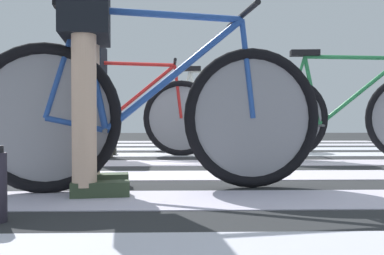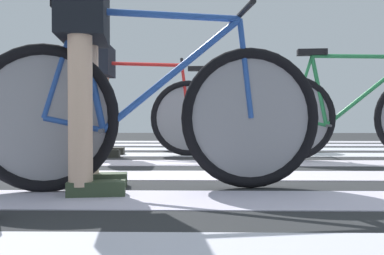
{
  "view_description": "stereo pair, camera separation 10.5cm",
  "coord_description": "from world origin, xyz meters",
  "px_view_note": "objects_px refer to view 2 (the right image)",
  "views": [
    {
      "loc": [
        -0.2,
        -3.48,
        0.38
      ],
      "look_at": [
        -0.14,
        -1.04,
        0.32
      ],
      "focal_mm": 39.87,
      "sensor_mm": 36.0,
      "label": 1
    },
    {
      "loc": [
        -0.1,
        -3.48,
        0.38
      ],
      "look_at": [
        -0.14,
        -1.04,
        0.32
      ],
      "focal_mm": 39.87,
      "sensor_mm": 36.0,
      "label": 2
    }
  ],
  "objects_px": {
    "cyclist_3_of_4": "(101,85)",
    "bicycle_4_of_4": "(230,116)",
    "bicycle_2_of_4": "(354,115)",
    "cyclist_1_of_4": "(85,57)",
    "bicycle_3_of_4": "(134,115)",
    "bicycle_1_of_4": "(150,112)"
  },
  "relations": [
    {
      "from": "cyclist_3_of_4",
      "to": "bicycle_4_of_4",
      "type": "distance_m",
      "value": 1.48
    },
    {
      "from": "bicycle_2_of_4",
      "to": "bicycle_4_of_4",
      "type": "height_order",
      "value": "same"
    },
    {
      "from": "bicycle_4_of_4",
      "to": "cyclist_1_of_4",
      "type": "bearing_deg",
      "value": -105.54
    },
    {
      "from": "bicycle_2_of_4",
      "to": "cyclist_3_of_4",
      "type": "bearing_deg",
      "value": 173.21
    },
    {
      "from": "bicycle_2_of_4",
      "to": "cyclist_1_of_4",
      "type": "bearing_deg",
      "value": -136.15
    },
    {
      "from": "bicycle_2_of_4",
      "to": "bicycle_4_of_4",
      "type": "relative_size",
      "value": 1.0
    },
    {
      "from": "cyclist_1_of_4",
      "to": "cyclist_3_of_4",
      "type": "distance_m",
      "value": 1.98
    },
    {
      "from": "bicycle_2_of_4",
      "to": "bicycle_4_of_4",
      "type": "xyz_separation_m",
      "value": [
        -0.94,
        1.16,
        0.0
      ]
    },
    {
      "from": "cyclist_1_of_4",
      "to": "bicycle_2_of_4",
      "type": "xyz_separation_m",
      "value": [
        1.84,
        1.49,
        -0.27
      ]
    },
    {
      "from": "bicycle_3_of_4",
      "to": "bicycle_4_of_4",
      "type": "height_order",
      "value": "same"
    },
    {
      "from": "bicycle_1_of_4",
      "to": "cyclist_1_of_4",
      "type": "height_order",
      "value": "cyclist_1_of_4"
    },
    {
      "from": "bicycle_3_of_4",
      "to": "cyclist_3_of_4",
      "type": "height_order",
      "value": "cyclist_3_of_4"
    },
    {
      "from": "bicycle_1_of_4",
      "to": "bicycle_2_of_4",
      "type": "height_order",
      "value": "same"
    },
    {
      "from": "bicycle_1_of_4",
      "to": "cyclist_3_of_4",
      "type": "relative_size",
      "value": 1.67
    },
    {
      "from": "bicycle_1_of_4",
      "to": "bicycle_3_of_4",
      "type": "height_order",
      "value": "same"
    },
    {
      "from": "cyclist_1_of_4",
      "to": "bicycle_2_of_4",
      "type": "relative_size",
      "value": 0.58
    },
    {
      "from": "bicycle_1_of_4",
      "to": "bicycle_2_of_4",
      "type": "relative_size",
      "value": 1.0
    },
    {
      "from": "bicycle_1_of_4",
      "to": "bicycle_2_of_4",
      "type": "bearing_deg",
      "value": 35.47
    },
    {
      "from": "bicycle_1_of_4",
      "to": "bicycle_3_of_4",
      "type": "distance_m",
      "value": 1.95
    },
    {
      "from": "cyclist_3_of_4",
      "to": "bicycle_4_of_4",
      "type": "bearing_deg",
      "value": 27.57
    },
    {
      "from": "cyclist_1_of_4",
      "to": "bicycle_3_of_4",
      "type": "relative_size",
      "value": 0.58
    },
    {
      "from": "cyclist_1_of_4",
      "to": "cyclist_3_of_4",
      "type": "xyz_separation_m",
      "value": [
        -0.37,
        1.95,
        0.01
      ]
    }
  ]
}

